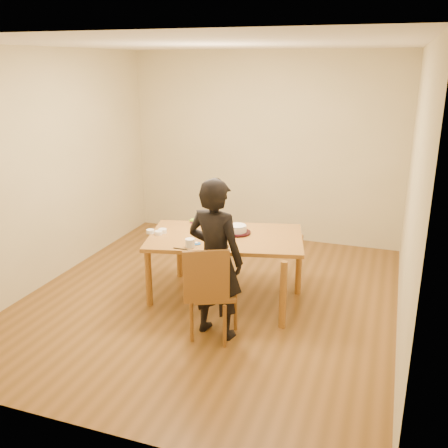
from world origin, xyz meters
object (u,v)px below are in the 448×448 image
(dining_chair, at_px, (214,293))
(person, at_px, (215,259))
(cake_plate, at_px, (237,233))
(cake, at_px, (237,229))
(dining_table, at_px, (226,238))

(dining_chair, relative_size, person, 0.25)
(dining_chair, relative_size, cake_plate, 1.34)
(dining_chair, xyz_separation_m, person, (0.00, 0.05, 0.33))
(dining_chair, distance_m, cake_plate, 0.94)
(cake_plate, bearing_deg, cake, 0.00)
(dining_table, distance_m, cake_plate, 0.15)
(dining_table, bearing_deg, person, -91.68)
(cake, bearing_deg, cake_plate, 0.00)
(dining_table, bearing_deg, cake_plate, 36.39)
(dining_chair, distance_m, cake, 0.96)
(dining_table, distance_m, dining_chair, 0.84)
(cake, distance_m, person, 0.85)
(dining_chair, height_order, person, person)
(cake_plate, xyz_separation_m, cake, (0.00, 0.00, 0.04))
(dining_table, xyz_separation_m, dining_chair, (0.15, -0.78, -0.28))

